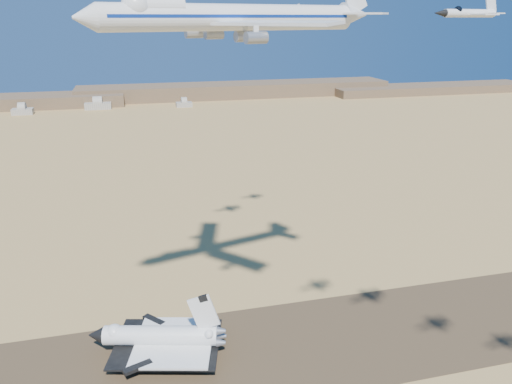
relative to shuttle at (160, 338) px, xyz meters
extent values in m
plane|color=tan|center=(21.55, -7.16, -5.80)|extent=(1200.00, 1200.00, 0.00)
cube|color=#483824|center=(21.55, -7.16, -5.77)|extent=(600.00, 50.00, 0.06)
cube|color=brown|center=(141.55, 532.84, 3.20)|extent=(420.00, 60.00, 18.00)
cube|color=brown|center=(421.55, 502.84, -0.30)|extent=(300.00, 60.00, 11.00)
cube|color=#A49F92|center=(-118.45, 462.84, -2.55)|extent=(22.00, 14.00, 6.50)
cube|color=#A49F92|center=(-38.45, 477.84, -2.05)|extent=(30.00, 15.00, 7.50)
cube|color=#A49F92|center=(61.55, 467.84, -3.05)|extent=(19.00, 12.50, 5.50)
cylinder|color=silver|center=(0.09, -0.02, 0.82)|extent=(35.73, 14.95, 6.18)
cone|color=black|center=(-19.33, 5.08, 0.82)|extent=(6.30, 6.94, 5.87)
sphere|color=silver|center=(-13.78, 3.62, 1.70)|extent=(5.74, 5.74, 5.74)
cube|color=silver|center=(4.36, -1.15, -1.72)|extent=(30.21, 31.79, 0.99)
cube|color=black|center=(2.23, -0.59, -2.22)|extent=(38.75, 34.03, 0.55)
cube|color=silver|center=(13.97, -3.67, 9.43)|extent=(10.09, 3.35, 12.71)
cylinder|color=gray|center=(-13.78, 3.62, -4.04)|extent=(0.40, 0.40, 3.53)
cylinder|color=black|center=(-13.78, 3.62, -5.20)|extent=(1.30, 0.79, 1.21)
cylinder|color=gray|center=(5.10, -7.04, -4.04)|extent=(0.40, 0.40, 3.53)
cylinder|color=black|center=(5.10, -7.04, -5.20)|extent=(1.30, 0.79, 1.21)
cylinder|color=gray|center=(7.90, 3.63, -4.04)|extent=(0.40, 0.40, 3.53)
cylinder|color=black|center=(7.90, 3.63, -5.20)|extent=(1.30, 0.79, 1.21)
cylinder|color=silver|center=(23.72, -11.09, 96.36)|extent=(66.54, 22.64, 6.31)
cone|color=silver|center=(-11.16, -19.96, 96.36)|extent=(6.33, 7.33, 6.31)
sphere|color=silver|center=(-0.17, -17.17, 98.63)|extent=(6.51, 6.51, 6.51)
cube|color=silver|center=(29.52, -25.90, 95.18)|extent=(26.46, 27.86, 0.69)
cube|color=silver|center=(21.74, 4.68, 95.18)|extent=(15.64, 30.84, 0.69)
cube|color=silver|center=(59.70, -8.56, 97.35)|extent=(11.45, 11.55, 0.49)
cube|color=silver|center=(56.54, 3.87, 97.35)|extent=(8.16, 11.91, 0.49)
cylinder|color=gray|center=(23.99, -20.18, 92.22)|extent=(5.41, 3.70, 2.56)
cylinder|color=gray|center=(24.27, -29.27, 92.22)|extent=(5.41, 3.70, 2.56)
cylinder|color=gray|center=(19.62, -2.98, 92.22)|extent=(5.41, 3.70, 2.56)
cylinder|color=gray|center=(15.52, 5.14, 92.22)|extent=(5.41, 3.70, 2.56)
imported|color=#F5520E|center=(5.38, -7.31, -4.79)|extent=(0.61, 0.78, 1.91)
imported|color=#F5520E|center=(11.58, -7.05, -4.96)|extent=(0.57, 0.83, 1.57)
imported|color=#F5520E|center=(8.04, -8.60, -4.96)|extent=(0.85, 1.03, 1.56)
cylinder|color=silver|center=(55.55, -57.60, 97.05)|extent=(11.87, 4.00, 1.38)
cone|color=black|center=(48.62, -59.19, 97.05)|extent=(2.79, 1.83, 1.28)
sphere|color=black|center=(52.67, -58.26, 97.54)|extent=(1.38, 1.38, 1.38)
cube|color=silver|center=(56.52, -57.38, 96.85)|extent=(5.14, 8.48, 0.25)
cube|color=silver|center=(60.37, -56.49, 97.05)|extent=(3.22, 5.30, 0.20)
cube|color=silver|center=(60.56, -56.45, 98.43)|extent=(2.97, 0.91, 3.34)
cylinder|color=silver|center=(38.43, 37.71, 94.08)|extent=(13.06, 4.42, 1.52)
cone|color=black|center=(30.80, 35.95, 94.08)|extent=(3.07, 2.01, 1.41)
sphere|color=black|center=(35.25, 36.98, 94.63)|extent=(1.52, 1.52, 1.52)
cube|color=silver|center=(39.49, 37.96, 93.87)|extent=(5.67, 9.33, 0.27)
cube|color=silver|center=(43.73, 38.94, 94.08)|extent=(3.56, 5.84, 0.22)
cube|color=silver|center=(43.94, 38.99, 95.61)|extent=(3.27, 1.01, 3.68)
cylinder|color=silver|center=(56.32, 50.49, 98.46)|extent=(11.08, 2.65, 1.28)
cone|color=black|center=(49.77, 49.66, 98.46)|extent=(2.51, 1.48, 1.19)
sphere|color=black|center=(53.59, 50.14, 98.92)|extent=(1.28, 1.28, 1.28)
cube|color=silver|center=(57.23, 50.60, 98.28)|extent=(4.10, 7.68, 0.23)
cube|color=silver|center=(60.87, 51.06, 98.46)|extent=(2.57, 4.80, 0.18)
cube|color=silver|center=(61.05, 51.08, 99.75)|extent=(2.78, 0.57, 3.10)
camera|label=1|loc=(-3.49, -137.87, 96.35)|focal=35.00mm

